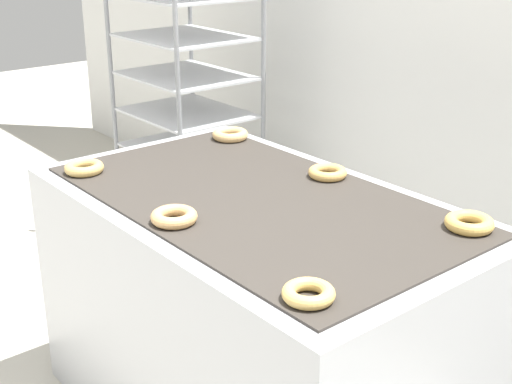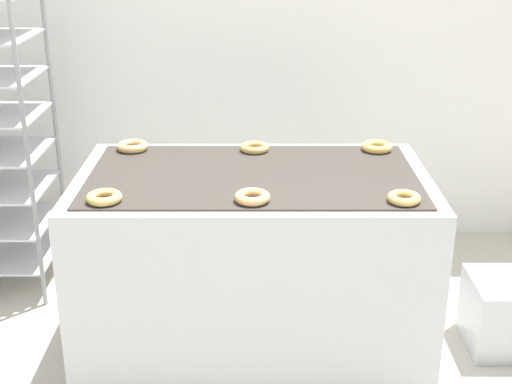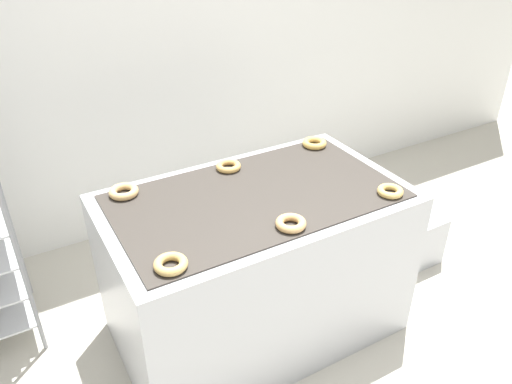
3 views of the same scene
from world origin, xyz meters
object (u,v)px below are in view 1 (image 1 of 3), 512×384
at_px(donut_far_center, 328,172).
at_px(donut_near_right, 308,293).
at_px(donut_far_left, 230,135).
at_px(donut_near_center, 174,217).
at_px(donut_near_left, 84,168).
at_px(baking_rack_cart, 186,94).
at_px(donut_far_right, 469,223).
at_px(fryer_machine, 256,318).

bearing_deg(donut_far_center, donut_near_right, -47.79).
bearing_deg(donut_far_left, donut_near_right, -29.44).
distance_m(donut_near_center, donut_far_left, 0.88).
height_order(donut_near_left, donut_far_left, donut_far_left).
bearing_deg(donut_near_right, donut_far_center, 132.21).
bearing_deg(donut_near_left, baking_rack_cart, 130.07).
height_order(donut_far_left, donut_far_right, same).
distance_m(baking_rack_cart, donut_near_right, 2.32).
bearing_deg(donut_far_right, baking_rack_cart, 169.46).
bearing_deg(donut_near_left, donut_far_left, 89.51).
relative_size(donut_near_left, donut_far_left, 0.95).
xyz_separation_m(donut_far_left, donut_far_center, (0.59, -0.01, -0.00)).
relative_size(baking_rack_cart, donut_far_right, 11.91).
xyz_separation_m(baking_rack_cart, donut_near_center, (1.47, -1.04, 0.05)).
bearing_deg(donut_far_right, donut_far_center, -179.38).
bearing_deg(donut_far_left, donut_far_center, -1.38).
xyz_separation_m(donut_far_center, donut_far_right, (0.59, 0.01, 0.00)).
bearing_deg(donut_near_center, donut_far_right, 47.63).
xyz_separation_m(fryer_machine, donut_near_right, (0.60, -0.33, 0.48)).
bearing_deg(donut_near_right, donut_far_right, 90.24).
xyz_separation_m(donut_near_center, donut_far_right, (0.60, 0.65, 0.00)).
distance_m(baking_rack_cart, donut_far_center, 1.52).
distance_m(fryer_machine, donut_far_left, 0.83).
bearing_deg(baking_rack_cart, donut_far_center, -14.85).
distance_m(baking_rack_cart, donut_near_center, 1.80).
relative_size(baking_rack_cart, donut_far_center, 12.56).
distance_m(donut_near_left, donut_near_right, 1.19).
height_order(fryer_machine, donut_far_left, donut_far_left).
height_order(donut_near_center, donut_far_center, donut_near_center).
bearing_deg(donut_far_left, baking_rack_cart, 156.89).
height_order(baking_rack_cart, donut_far_left, baking_rack_cart).
bearing_deg(fryer_machine, donut_far_left, 149.81).
relative_size(fryer_machine, donut_near_right, 11.79).
xyz_separation_m(baking_rack_cart, donut_near_left, (0.88, -1.04, 0.05)).
bearing_deg(fryer_machine, donut_near_right, -28.70).
xyz_separation_m(baking_rack_cart, donut_far_right, (2.06, -0.38, 0.05)).
xyz_separation_m(fryer_machine, donut_far_left, (-0.58, 0.34, 0.48)).
relative_size(donut_far_center, donut_far_right, 0.95).
bearing_deg(donut_near_center, donut_near_right, -0.62).
distance_m(donut_near_right, donut_far_right, 0.66).
bearing_deg(donut_near_left, fryer_machine, 28.97).
height_order(donut_near_right, donut_far_right, donut_far_right).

